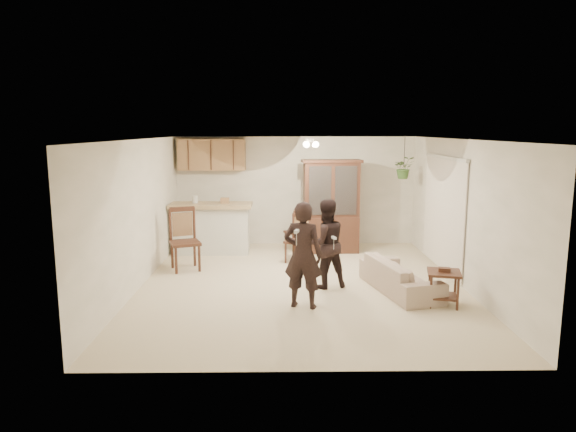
{
  "coord_description": "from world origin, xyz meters",
  "views": [
    {
      "loc": [
        -0.34,
        -8.59,
        2.67
      ],
      "look_at": [
        -0.22,
        0.4,
        1.14
      ],
      "focal_mm": 32.0,
      "sensor_mm": 36.0,
      "label": 1
    }
  ],
  "objects_px": {
    "adult": "(303,249)",
    "chair_hutch_left": "(297,249)",
    "chair_hutch_right": "(296,239)",
    "sofa": "(400,270)",
    "child": "(325,248)",
    "china_hutch": "(331,207)",
    "chair_bar": "(186,253)",
    "side_table": "(443,288)"
  },
  "relations": [
    {
      "from": "child",
      "to": "side_table",
      "type": "distance_m",
      "value": 2.01
    },
    {
      "from": "child",
      "to": "china_hutch",
      "type": "height_order",
      "value": "china_hutch"
    },
    {
      "from": "side_table",
      "to": "chair_hutch_right",
      "type": "height_order",
      "value": "chair_hutch_right"
    },
    {
      "from": "child",
      "to": "chair_hutch_left",
      "type": "xyz_separation_m",
      "value": [
        -0.42,
        1.67,
        -0.4
      ]
    },
    {
      "from": "side_table",
      "to": "chair_hutch_right",
      "type": "bearing_deg",
      "value": 120.31
    },
    {
      "from": "child",
      "to": "chair_hutch_right",
      "type": "distance_m",
      "value": 2.78
    },
    {
      "from": "chair_bar",
      "to": "chair_hutch_left",
      "type": "bearing_deg",
      "value": -6.6
    },
    {
      "from": "chair_hutch_left",
      "to": "chair_hutch_right",
      "type": "xyz_separation_m",
      "value": [
        0.01,
        1.05,
        -0.01
      ]
    },
    {
      "from": "sofa",
      "to": "side_table",
      "type": "bearing_deg",
      "value": -158.01
    },
    {
      "from": "adult",
      "to": "chair_hutch_right",
      "type": "distance_m",
      "value": 3.77
    },
    {
      "from": "china_hutch",
      "to": "chair_hutch_left",
      "type": "height_order",
      "value": "china_hutch"
    },
    {
      "from": "adult",
      "to": "chair_hutch_left",
      "type": "bearing_deg",
      "value": -73.58
    },
    {
      "from": "chair_hutch_right",
      "to": "side_table",
      "type": "bearing_deg",
      "value": 86.9
    },
    {
      "from": "adult",
      "to": "china_hutch",
      "type": "height_order",
      "value": "china_hutch"
    },
    {
      "from": "adult",
      "to": "chair_hutch_left",
      "type": "height_order",
      "value": "adult"
    },
    {
      "from": "china_hutch",
      "to": "side_table",
      "type": "distance_m",
      "value": 3.84
    },
    {
      "from": "china_hutch",
      "to": "child",
      "type": "bearing_deg",
      "value": -101.05
    },
    {
      "from": "side_table",
      "to": "china_hutch",
      "type": "bearing_deg",
      "value": 111.62
    },
    {
      "from": "child",
      "to": "chair_hutch_left",
      "type": "bearing_deg",
      "value": -93.83
    },
    {
      "from": "side_table",
      "to": "chair_hutch_left",
      "type": "bearing_deg",
      "value": 129.41
    },
    {
      "from": "adult",
      "to": "chair_bar",
      "type": "relative_size",
      "value": 1.51
    },
    {
      "from": "sofa",
      "to": "chair_bar",
      "type": "bearing_deg",
      "value": 56.4
    },
    {
      "from": "sofa",
      "to": "chair_hutch_left",
      "type": "relative_size",
      "value": 1.93
    },
    {
      "from": "child",
      "to": "chair_hutch_right",
      "type": "bearing_deg",
      "value": -99.3
    },
    {
      "from": "sofa",
      "to": "chair_hutch_right",
      "type": "bearing_deg",
      "value": 15.11
    },
    {
      "from": "adult",
      "to": "chair_hutch_left",
      "type": "xyz_separation_m",
      "value": [
        0.0,
        2.66,
        -0.63
      ]
    },
    {
      "from": "sofa",
      "to": "chair_hutch_left",
      "type": "distance_m",
      "value": 2.53
    },
    {
      "from": "side_table",
      "to": "chair_bar",
      "type": "height_order",
      "value": "chair_bar"
    },
    {
      "from": "sofa",
      "to": "chair_hutch_left",
      "type": "bearing_deg",
      "value": 26.83
    },
    {
      "from": "adult",
      "to": "chair_bar",
      "type": "xyz_separation_m",
      "value": [
        -2.16,
        2.11,
        -0.56
      ]
    },
    {
      "from": "sofa",
      "to": "chair_bar",
      "type": "relative_size",
      "value": 1.57
    },
    {
      "from": "chair_bar",
      "to": "sofa",
      "type": "bearing_deg",
      "value": -40.68
    },
    {
      "from": "chair_hutch_right",
      "to": "chair_hutch_left",
      "type": "bearing_deg",
      "value": 56.27
    },
    {
      "from": "child",
      "to": "chair_hutch_right",
      "type": "relative_size",
      "value": 1.45
    },
    {
      "from": "sofa",
      "to": "adult",
      "type": "bearing_deg",
      "value": 100.48
    },
    {
      "from": "chair_bar",
      "to": "chair_hutch_right",
      "type": "height_order",
      "value": "chair_bar"
    },
    {
      "from": "chair_hutch_left",
      "to": "chair_hutch_right",
      "type": "distance_m",
      "value": 1.05
    },
    {
      "from": "child",
      "to": "side_table",
      "type": "height_order",
      "value": "child"
    },
    {
      "from": "child",
      "to": "adult",
      "type": "bearing_deg",
      "value": 49.15
    },
    {
      "from": "child",
      "to": "chair_bar",
      "type": "bearing_deg",
      "value": -41.37
    },
    {
      "from": "sofa",
      "to": "chair_hutch_right",
      "type": "xyz_separation_m",
      "value": [
        -1.64,
        2.97,
        -0.1
      ]
    },
    {
      "from": "chair_hutch_left",
      "to": "chair_bar",
      "type": "bearing_deg",
      "value": -138.42
    }
  ]
}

